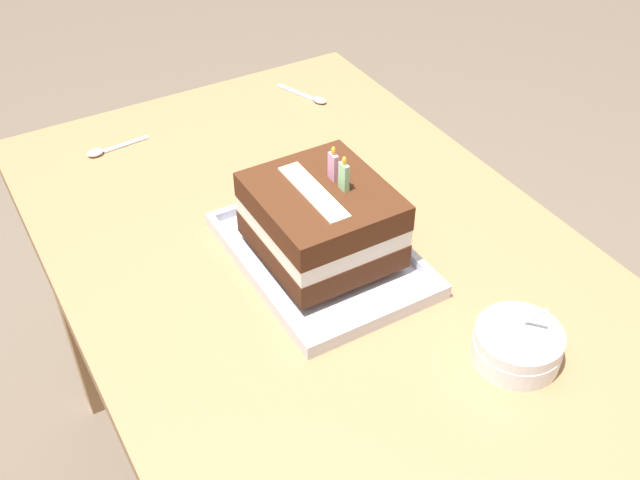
% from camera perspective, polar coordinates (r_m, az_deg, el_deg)
% --- Properties ---
extents(dining_table, '(1.19, 0.78, 0.76)m').
position_cam_1_polar(dining_table, '(1.28, -0.11, -4.42)').
color(dining_table, '#9E754C').
rests_on(dining_table, ground_plane).
extents(foil_tray, '(0.34, 0.24, 0.02)m').
position_cam_1_polar(foil_tray, '(1.18, 0.11, -1.24)').
color(foil_tray, silver).
rests_on(foil_tray, dining_table).
extents(birthday_cake, '(0.21, 0.19, 0.17)m').
position_cam_1_polar(birthday_cake, '(1.14, 0.12, 1.56)').
color(birthday_cake, '#472413').
rests_on(birthday_cake, foil_tray).
extents(bowl_stack, '(0.12, 0.12, 0.09)m').
position_cam_1_polar(bowl_stack, '(1.06, 14.71, -7.69)').
color(bowl_stack, white).
rests_on(bowl_stack, dining_table).
extents(serving_spoon_near_tray, '(0.13, 0.06, 0.01)m').
position_cam_1_polar(serving_spoon_near_tray, '(1.60, -0.60, 10.71)').
color(serving_spoon_near_tray, silver).
rests_on(serving_spoon_near_tray, dining_table).
extents(serving_spoon_by_bowls, '(0.03, 0.12, 0.01)m').
position_cam_1_polar(serving_spoon_by_bowls, '(1.49, -16.10, 6.52)').
color(serving_spoon_by_bowls, silver).
rests_on(serving_spoon_by_bowls, dining_table).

